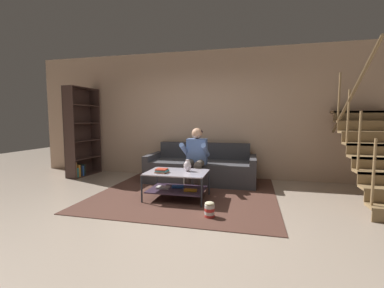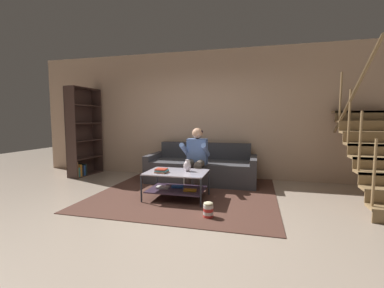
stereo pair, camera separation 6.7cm
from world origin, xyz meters
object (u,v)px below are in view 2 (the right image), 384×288
(vase, at_px, (187,166))
(bookshelf, at_px, (82,138))
(person_seated_center, at_px, (196,155))
(popcorn_tub, at_px, (208,210))
(couch, at_px, (202,169))
(coffee_table, at_px, (177,181))
(book_stack, at_px, (162,171))

(vase, height_order, bookshelf, bookshelf)
(person_seated_center, height_order, bookshelf, bookshelf)
(person_seated_center, relative_size, popcorn_tub, 5.28)
(couch, relative_size, person_seated_center, 1.96)
(couch, distance_m, vase, 1.22)
(person_seated_center, bearing_deg, bookshelf, 169.83)
(coffee_table, relative_size, vase, 5.09)
(vase, xyz_separation_m, popcorn_tub, (0.51, -0.78, -0.45))
(popcorn_tub, bearing_deg, coffee_table, 134.24)
(couch, relative_size, book_stack, 10.14)
(person_seated_center, bearing_deg, coffee_table, -102.63)
(couch, bearing_deg, vase, -89.96)
(person_seated_center, bearing_deg, popcorn_tub, -70.10)
(popcorn_tub, bearing_deg, bookshelf, 150.57)
(coffee_table, xyz_separation_m, book_stack, (-0.21, -0.14, 0.19))
(vase, distance_m, bookshelf, 3.17)
(couch, height_order, coffee_table, couch)
(popcorn_tub, bearing_deg, book_stack, 148.04)
(book_stack, bearing_deg, bookshelf, 151.48)
(couch, xyz_separation_m, person_seated_center, (0.00, -0.55, 0.36))
(vase, xyz_separation_m, book_stack, (-0.37, -0.23, -0.06))
(couch, height_order, popcorn_tub, couch)
(book_stack, distance_m, popcorn_tub, 1.11)
(coffee_table, height_order, book_stack, book_stack)
(bookshelf, relative_size, popcorn_tub, 9.41)
(person_seated_center, bearing_deg, couch, 90.00)
(couch, height_order, person_seated_center, person_seated_center)
(book_stack, bearing_deg, person_seated_center, 66.64)
(book_stack, bearing_deg, coffee_table, 33.61)
(bookshelf, bearing_deg, coffee_table, -24.29)
(coffee_table, distance_m, bookshelf, 3.10)
(couch, xyz_separation_m, book_stack, (-0.37, -1.42, 0.21))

